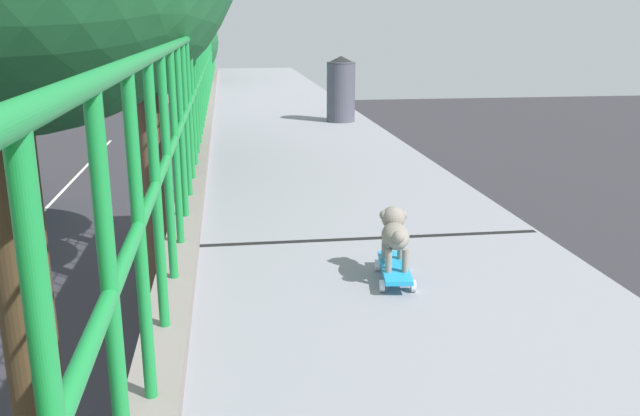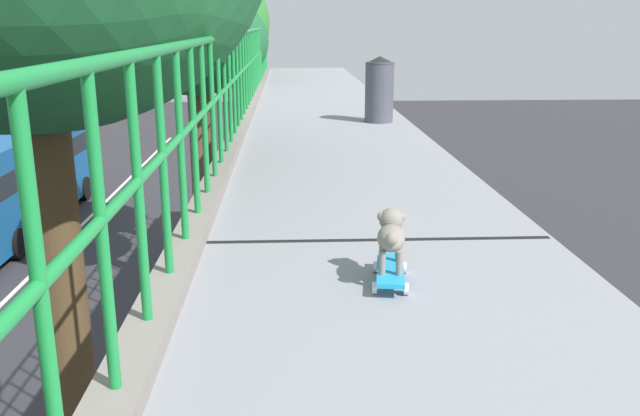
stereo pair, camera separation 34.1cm
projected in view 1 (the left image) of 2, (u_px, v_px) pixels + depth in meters
green_railing at (147, 336)px, 2.30m from camera, size 0.20×36.33×1.26m
roadside_tree_far at (141, 47)px, 15.78m from camera, size 3.63×3.63×7.84m
roadside_tree_farthest at (146, 26)px, 18.64m from camera, size 3.91×3.91×8.87m
toy_skateboard at (395, 269)px, 3.64m from camera, size 0.24×0.50×0.09m
small_dog at (395, 232)px, 3.62m from camera, size 0.19×0.39×0.30m
litter_bin at (341, 88)px, 9.42m from camera, size 0.41×0.41×0.91m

